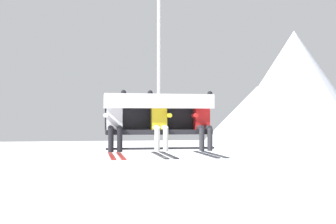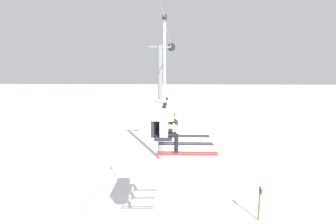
% 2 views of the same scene
% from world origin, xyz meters
% --- Properties ---
extents(mountain_peak_west, '(18.56, 18.56, 9.42)m').
position_xyz_m(mountain_peak_west, '(18.62, 39.40, 4.71)').
color(mountain_peak_west, silver).
rests_on(mountain_peak_west, ground_plane).
extents(mountain_peak_central, '(20.94, 20.94, 16.41)m').
position_xyz_m(mountain_peak_central, '(23.35, 39.03, 8.21)').
color(mountain_peak_central, silver).
rests_on(mountain_peak_central, ground_plane).
extents(chairlift_chair, '(2.30, 0.74, 3.74)m').
position_xyz_m(chairlift_chair, '(-0.15, -0.73, 5.38)').
color(chairlift_chair, '#232328').
extents(skier_white, '(0.48, 1.70, 1.34)m').
position_xyz_m(skier_white, '(-1.08, -0.94, 5.08)').
color(skier_white, silver).
extents(skier_yellow, '(0.48, 1.70, 1.34)m').
position_xyz_m(skier_yellow, '(-0.15, -0.94, 5.08)').
color(skier_yellow, yellow).
extents(skier_red, '(0.48, 1.70, 1.34)m').
position_xyz_m(skier_red, '(0.79, -0.94, 5.08)').
color(skier_red, red).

